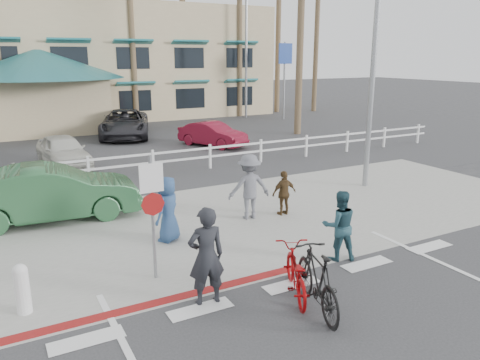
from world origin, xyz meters
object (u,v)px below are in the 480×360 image
bike_red (295,272)px  bike_black (317,280)px  sign_post (153,212)px  car_white_sedan (52,193)px

bike_red → bike_black: bike_black is taller
sign_post → bike_red: (2.12, -1.96, -0.97)m
bike_red → car_white_sedan: bearing=-38.2°
sign_post → bike_red: bearing=-42.8°
bike_red → bike_black: 0.64m
bike_red → car_white_sedan: 7.60m
car_white_sedan → bike_red: bearing=-148.1°
bike_black → sign_post: bearing=-34.4°
bike_black → car_white_sedan: 8.17m
sign_post → car_white_sedan: 5.02m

